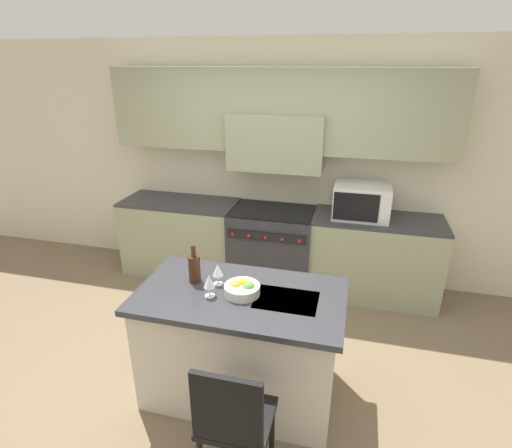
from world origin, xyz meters
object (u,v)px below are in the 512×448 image
(wine_glass_far, at_px, (218,270))
(wine_glass_near, at_px, (209,282))
(microwave, at_px, (361,201))
(wine_bottle, at_px, (194,268))
(island_chair, at_px, (233,420))
(fruit_bowl, at_px, (242,289))
(range_stove, at_px, (272,247))

(wine_glass_far, bearing_deg, wine_glass_near, -91.39)
(wine_glass_near, distance_m, wine_glass_far, 0.17)
(microwave, relative_size, wine_glass_far, 3.34)
(wine_bottle, relative_size, wine_glass_far, 1.74)
(island_chair, height_order, fruit_bowl, fruit_bowl)
(island_chair, distance_m, wine_bottle, 1.11)
(range_stove, distance_m, island_chair, 2.50)
(microwave, height_order, wine_glass_far, microwave)
(island_chair, bearing_deg, fruit_bowl, 101.90)
(microwave, relative_size, fruit_bowl, 2.22)
(microwave, distance_m, wine_bottle, 2.04)
(wine_glass_far, bearing_deg, wine_bottle, 179.78)
(wine_bottle, bearing_deg, island_chair, -56.51)
(range_stove, distance_m, fruit_bowl, 1.79)
(wine_glass_near, bearing_deg, fruit_bowl, 22.15)
(range_stove, height_order, wine_glass_far, wine_glass_far)
(island_chair, xyz_separation_m, wine_glass_near, (-0.38, 0.67, 0.47))
(range_stove, distance_m, wine_glass_near, 1.89)
(microwave, xyz_separation_m, island_chair, (-0.64, -2.50, -0.55))
(island_chair, relative_size, wine_bottle, 3.20)
(range_stove, bearing_deg, wine_glass_near, -92.26)
(wine_bottle, bearing_deg, wine_glass_far, -0.22)
(fruit_bowl, bearing_deg, wine_glass_near, -157.85)
(microwave, height_order, fruit_bowl, microwave)
(microwave, relative_size, wine_bottle, 1.92)
(island_chair, height_order, wine_bottle, wine_bottle)
(range_stove, height_order, island_chair, island_chair)
(microwave, xyz_separation_m, fruit_bowl, (-0.80, -1.74, -0.15))
(island_chair, bearing_deg, wine_glass_near, 119.26)
(range_stove, bearing_deg, microwave, 1.14)
(wine_bottle, distance_m, wine_glass_near, 0.25)
(range_stove, relative_size, fruit_bowl, 3.57)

